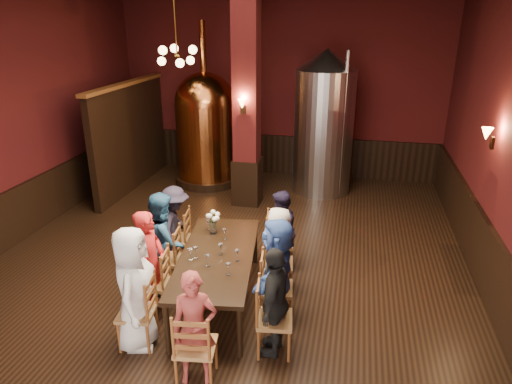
% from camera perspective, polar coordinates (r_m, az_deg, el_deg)
% --- Properties ---
extents(room, '(10.00, 10.02, 4.50)m').
position_cam_1_polar(room, '(6.79, -4.28, 7.35)').
color(room, black).
rests_on(room, ground).
extents(wainscot_right, '(0.08, 9.90, 1.00)m').
position_cam_1_polar(wainscot_right, '(7.44, 27.21, -8.29)').
color(wainscot_right, black).
rests_on(wainscot_right, ground).
extents(wainscot_back, '(7.90, 0.08, 1.00)m').
position_cam_1_polar(wainscot_back, '(11.91, 2.75, 4.73)').
color(wainscot_back, black).
rests_on(wainscot_back, ground).
extents(wainscot_left, '(0.08, 9.90, 1.00)m').
position_cam_1_polar(wainscot_left, '(9.25, -28.22, -2.83)').
color(wainscot_left, black).
rests_on(wainscot_left, ground).
extents(column, '(0.58, 0.58, 4.50)m').
position_cam_1_polar(column, '(9.51, -1.17, 11.38)').
color(column, '#45100E').
rests_on(column, ground).
extents(partition, '(0.22, 3.50, 2.40)m').
position_cam_1_polar(partition, '(11.12, -15.41, 6.53)').
color(partition, black).
rests_on(partition, ground).
extents(pendant_cluster, '(0.90, 0.90, 1.70)m').
position_cam_1_polar(pendant_cluster, '(9.96, -9.85, 16.46)').
color(pendant_cluster, '#A57226').
rests_on(pendant_cluster, room).
extents(sconce_wall, '(0.20, 0.20, 0.36)m').
position_cam_1_polar(sconce_wall, '(7.57, 27.54, 6.07)').
color(sconce_wall, black).
rests_on(sconce_wall, room).
extents(sconce_column, '(0.20, 0.20, 0.36)m').
position_cam_1_polar(sconce_column, '(9.23, -1.61, 10.77)').
color(sconce_column, black).
rests_on(sconce_column, column).
extents(dining_table, '(1.32, 2.52, 0.75)m').
position_cam_1_polar(dining_table, '(6.48, -4.86, -8.27)').
color(dining_table, black).
rests_on(dining_table, ground).
extents(chair_0, '(0.52, 0.52, 0.92)m').
position_cam_1_polar(chair_0, '(5.98, -14.70, -14.33)').
color(chair_0, brown).
rests_on(chair_0, ground).
extents(person_0, '(0.65, 0.86, 1.60)m').
position_cam_1_polar(person_0, '(5.79, -15.01, -11.60)').
color(person_0, white).
rests_on(person_0, ground).
extents(chair_1, '(0.52, 0.52, 0.92)m').
position_cam_1_polar(chair_1, '(6.50, -12.82, -10.98)').
color(chair_1, brown).
rests_on(chair_1, ground).
extents(person_1, '(0.39, 0.57, 1.52)m').
position_cam_1_polar(person_1, '(6.35, -13.04, -8.68)').
color(person_1, red).
rests_on(person_1, ground).
extents(chair_2, '(0.52, 0.52, 0.92)m').
position_cam_1_polar(chair_2, '(7.05, -11.28, -8.17)').
color(chair_2, brown).
rests_on(chair_2, ground).
extents(person_2, '(0.64, 0.82, 1.52)m').
position_cam_1_polar(person_2, '(6.91, -11.46, -6.01)').
color(person_2, '#235276').
rests_on(person_2, ground).
extents(chair_3, '(0.52, 0.52, 0.92)m').
position_cam_1_polar(chair_3, '(7.61, -9.97, -5.73)').
color(chair_3, brown).
rests_on(chair_3, ground).
extents(person_3, '(0.67, 0.96, 1.36)m').
position_cam_1_polar(person_3, '(7.52, -10.07, -4.25)').
color(person_3, black).
rests_on(person_3, ground).
extents(chair_4, '(0.52, 0.52, 0.92)m').
position_cam_1_polar(chair_4, '(5.69, 2.35, -15.57)').
color(chair_4, brown).
rests_on(chair_4, ground).
extents(person_4, '(0.41, 0.86, 1.42)m').
position_cam_1_polar(person_4, '(5.55, 2.39, -13.52)').
color(person_4, black).
rests_on(person_4, ground).
extents(chair_5, '(0.52, 0.52, 0.92)m').
position_cam_1_polar(chair_5, '(6.24, 2.61, -11.90)').
color(chair_5, brown).
rests_on(chair_5, ground).
extents(person_5, '(0.48, 1.38, 1.47)m').
position_cam_1_polar(person_5, '(6.09, 2.65, -9.72)').
color(person_5, '#3759A6').
rests_on(person_5, ground).
extents(chair_6, '(0.52, 0.52, 0.92)m').
position_cam_1_polar(chair_6, '(6.80, 2.82, -8.88)').
color(chair_6, brown).
rests_on(chair_6, ground).
extents(person_6, '(0.55, 0.72, 1.33)m').
position_cam_1_polar(person_6, '(6.70, 2.85, -7.34)').
color(person_6, '#BCB5A6').
rests_on(person_6, ground).
extents(chair_7, '(0.52, 0.52, 0.92)m').
position_cam_1_polar(chair_7, '(7.39, 2.99, -6.28)').
color(chair_7, brown).
rests_on(chair_7, ground).
extents(person_7, '(0.38, 0.67, 1.33)m').
position_cam_1_polar(person_7, '(7.30, 3.02, -4.87)').
color(person_7, black).
rests_on(person_7, ground).
extents(chair_8, '(0.52, 0.52, 0.92)m').
position_cam_1_polar(chair_8, '(5.35, -7.54, -18.54)').
color(chair_8, brown).
rests_on(chair_8, ground).
extents(person_8, '(0.57, 0.45, 1.37)m').
position_cam_1_polar(person_8, '(5.21, -7.66, -16.63)').
color(person_8, '#943531').
rests_on(person_8, ground).
extents(copper_kettle, '(1.73, 1.73, 3.78)m').
position_cam_1_polar(copper_kettle, '(11.07, -6.27, 8.05)').
color(copper_kettle, black).
rests_on(copper_kettle, ground).
extents(steel_vessel, '(1.46, 1.46, 3.22)m').
position_cam_1_polar(steel_vessel, '(10.50, 8.48, 8.53)').
color(steel_vessel, '#B2B2B7').
rests_on(steel_vessel, ground).
extents(rose_vase, '(0.22, 0.22, 0.37)m').
position_cam_1_polar(rose_vase, '(6.95, -5.42, -3.35)').
color(rose_vase, white).
rests_on(rose_vase, dining_table).
extents(wine_glass_0, '(0.07, 0.07, 0.17)m').
position_cam_1_polar(wine_glass_0, '(7.12, -6.00, -4.14)').
color(wine_glass_0, white).
rests_on(wine_glass_0, dining_table).
extents(wine_glass_1, '(0.07, 0.07, 0.17)m').
position_cam_1_polar(wine_glass_1, '(6.40, -4.45, -7.14)').
color(wine_glass_1, white).
rests_on(wine_glass_1, dining_table).
extents(wine_glass_2, '(0.07, 0.07, 0.17)m').
position_cam_1_polar(wine_glass_2, '(6.14, -6.07, -8.53)').
color(wine_glass_2, white).
rests_on(wine_glass_2, dining_table).
extents(wine_glass_3, '(0.07, 0.07, 0.17)m').
position_cam_1_polar(wine_glass_3, '(5.92, -3.49, -9.61)').
color(wine_glass_3, white).
rests_on(wine_glass_3, dining_table).
extents(wine_glass_4, '(0.07, 0.07, 0.17)m').
position_cam_1_polar(wine_glass_4, '(6.23, -2.38, -7.94)').
color(wine_glass_4, white).
rests_on(wine_glass_4, dining_table).
extents(wine_glass_5, '(0.07, 0.07, 0.17)m').
position_cam_1_polar(wine_glass_5, '(6.31, -8.19, -7.74)').
color(wine_glass_5, white).
rests_on(wine_glass_5, dining_table).
extents(wine_glass_6, '(0.07, 0.07, 0.17)m').
position_cam_1_polar(wine_glass_6, '(6.35, -7.54, -7.52)').
color(wine_glass_6, white).
rests_on(wine_glass_6, dining_table).
extents(wine_glass_7, '(0.07, 0.07, 0.17)m').
position_cam_1_polar(wine_glass_7, '(6.81, -3.93, -5.28)').
color(wine_glass_7, white).
rests_on(wine_glass_7, dining_table).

